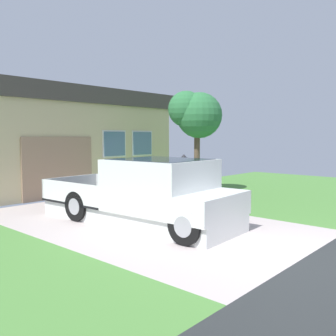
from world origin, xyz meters
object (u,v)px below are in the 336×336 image
Objects in this scene: pickup_truck at (152,195)px; front_yard_tree at (195,114)px; person_with_hat at (184,180)px; handbag at (192,210)px; house_with_garage at (38,139)px.

pickup_truck is 1.40× the size of front_yard_tree.
front_yard_tree reaches higher than person_with_hat.
front_yard_tree is at bearing 36.73° from handbag.
front_yard_tree is at bearing -56.58° from house_with_garage.
person_with_hat is 0.92m from handbag.
person_with_hat reaches higher than handbag.
front_yard_tree is (3.45, 2.28, 2.14)m from person_with_hat.
pickup_truck is 13.54× the size of handbag.
pickup_truck is at bearing -24.96° from person_with_hat.
handbag is (0.03, -0.28, -0.87)m from person_with_hat.
house_with_garage reaches higher than person_with_hat.
house_with_garage is at bearing -124.85° from person_with_hat.
person_with_hat is 4.66m from front_yard_tree.
person_with_hat is at bearing 96.85° from handbag.
handbag is 0.10× the size of front_yard_tree.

